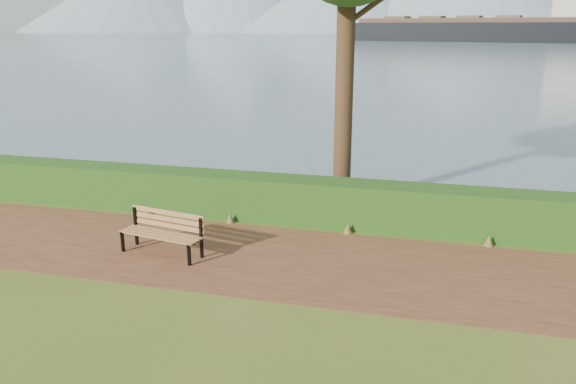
# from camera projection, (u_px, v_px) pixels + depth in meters

# --- Properties ---
(ground) EXTENTS (140.00, 140.00, 0.00)m
(ground) POSITION_uv_depth(u_px,v_px,m) (248.00, 263.00, 10.65)
(ground) COLOR #465A19
(ground) RESTS_ON ground
(path) EXTENTS (40.00, 3.40, 0.01)m
(path) POSITION_uv_depth(u_px,v_px,m) (252.00, 257.00, 10.93)
(path) COLOR #502B1B
(path) RESTS_ON ground
(hedge) EXTENTS (32.00, 0.85, 1.00)m
(hedge) POSITION_uv_depth(u_px,v_px,m) (283.00, 199.00, 12.92)
(hedge) COLOR #193F12
(hedge) RESTS_ON ground
(water) EXTENTS (700.00, 510.00, 0.00)m
(water) POSITION_uv_depth(u_px,v_px,m) (432.00, 36.00, 251.92)
(water) COLOR #475C73
(water) RESTS_ON ground
(bench) EXTENTS (1.76, 0.81, 0.85)m
(bench) POSITION_uv_depth(u_px,v_px,m) (163.00, 230.00, 10.97)
(bench) COLOR black
(bench) RESTS_ON ground
(cargo_ship) EXTENTS (73.84, 27.79, 22.20)m
(cargo_ship) POSITION_uv_depth(u_px,v_px,m) (487.00, 30.00, 156.68)
(cargo_ship) COLOR black
(cargo_ship) RESTS_ON ground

